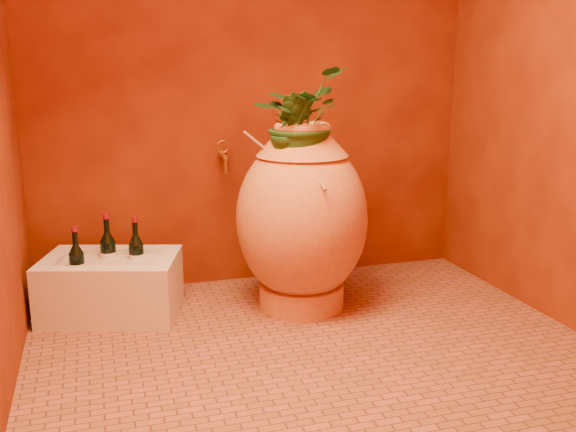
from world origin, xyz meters
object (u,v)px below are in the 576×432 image
object	(u,v)px
stone_basin	(112,287)
wine_bottle_b	(137,257)
wall_tap	(224,155)
amphora	(302,218)
wine_bottle_a	(77,266)
wine_bottle_c	(109,255)

from	to	relation	value
stone_basin	wine_bottle_b	distance (m)	0.20
stone_basin	wall_tap	distance (m)	0.92
amphora	wine_bottle_b	bearing A→B (deg)	165.18
amphora	wine_bottle_a	xyz separation A→B (m)	(-1.11, 0.15, -0.20)
wine_bottle_a	wall_tap	distance (m)	0.97
wine_bottle_a	wine_bottle_b	size ratio (longest dim) A/B	0.97
wine_bottle_b	wall_tap	size ratio (longest dim) A/B	1.84
wine_bottle_c	wall_tap	bearing A→B (deg)	14.53
amphora	wine_bottle_c	xyz separation A→B (m)	(-0.95, 0.27, -0.19)
wine_bottle_b	wine_bottle_c	size ratio (longest dim) A/B	0.95
wall_tap	wine_bottle_b	bearing A→B (deg)	-156.38
wine_bottle_a	wall_tap	size ratio (longest dim) A/B	1.78
amphora	wine_bottle_b	size ratio (longest dim) A/B	3.00
wine_bottle_a	wine_bottle_b	distance (m)	0.30
wine_bottle_c	wall_tap	world-z (taller)	wall_tap
wine_bottle_a	wall_tap	bearing A→B (deg)	19.88
amphora	wine_bottle_c	size ratio (longest dim) A/B	2.86
wine_bottle_b	wall_tap	distance (m)	0.73
wine_bottle_c	wine_bottle_b	bearing A→B (deg)	-21.84
amphora	wall_tap	distance (m)	0.60
wine_bottle_a	wine_bottle_c	xyz separation A→B (m)	(0.15, 0.12, 0.01)
stone_basin	wine_bottle_b	size ratio (longest dim) A/B	2.35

